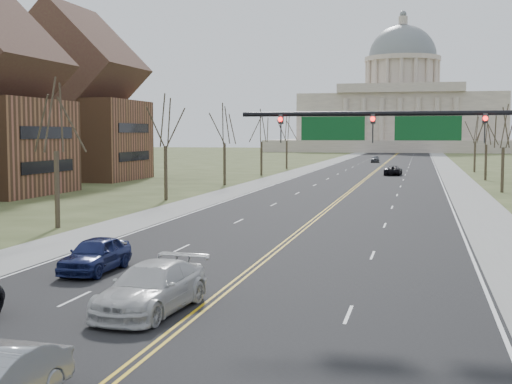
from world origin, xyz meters
The scene contains 22 objects.
road centered at (0.00, 110.00, 0.01)m, with size 20.00×380.00×0.01m, color black.
cross_road centered at (0.00, 6.00, 0.01)m, with size 120.00×14.00×0.01m, color black.
sidewalk_left centered at (-12.00, 110.00, 0.01)m, with size 4.00×380.00×0.03m, color gray.
sidewalk_right centered at (12.00, 110.00, 0.01)m, with size 4.00×380.00×0.03m, color gray.
center_line centered at (0.00, 110.00, 0.01)m, with size 0.42×380.00×0.01m, color gold.
edge_line_left centered at (-9.80, 110.00, 0.01)m, with size 0.15×380.00×0.01m, color silver.
edge_line_right centered at (9.80, 110.00, 0.01)m, with size 0.15×380.00×0.01m, color silver.
capitol centered at (0.00, 249.91, 14.20)m, with size 90.00×60.00×50.00m.
signal_mast centered at (7.45, 13.50, 5.76)m, with size 12.12×0.44×7.20m.
tree_l_0 centered at (-15.50, 28.00, 6.94)m, with size 3.96×3.96×9.00m.
tree_l_1 centered at (-15.50, 48.00, 6.94)m, with size 3.96×3.96×9.00m.
tree_r_2 centered at (15.50, 64.00, 6.55)m, with size 3.74×3.74×8.50m.
tree_l_2 centered at (-15.50, 68.00, 6.94)m, with size 3.96×3.96×9.00m.
tree_r_3 centered at (15.50, 84.00, 6.55)m, with size 3.74×3.74×8.50m.
tree_l_3 centered at (-15.50, 88.00, 6.94)m, with size 3.96×3.96×9.00m.
tree_r_4 centered at (15.50, 104.00, 6.55)m, with size 3.74×3.74×8.50m.
tree_l_4 centered at (-15.50, 108.00, 6.94)m, with size 3.96×3.96×9.00m.
bldg_left_far centered at (-38.00, 74.00, 9.54)m, with size 17.10×14.28×23.25m.
car_sb_inner_second centered at (-1.55, 8.85, 0.83)m, with size 2.30×5.66×1.64m, color silver.
car_sb_outer_second centered at (-6.51, 14.86, 0.78)m, with size 1.82×4.53×1.54m, color #171F50.
car_far_nb centered at (3.27, 92.86, 0.71)m, with size 2.32×5.03×1.40m, color black.
car_far_sb centered at (-2.33, 140.00, 0.76)m, with size 1.76×4.38×1.49m, color #515459.
Camera 1 is at (7.29, -13.51, 6.03)m, focal length 50.00 mm.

